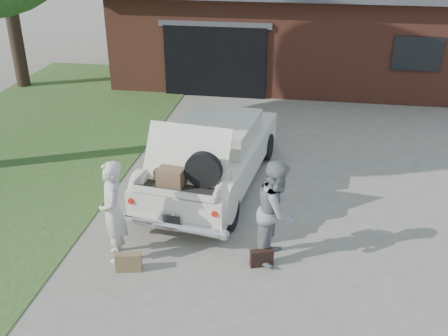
# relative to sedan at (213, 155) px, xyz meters

# --- Properties ---
(ground) EXTENTS (90.00, 90.00, 0.00)m
(ground) POSITION_rel_sedan_xyz_m (0.47, -1.97, -0.71)
(ground) COLOR gray
(ground) RESTS_ON ground
(grass_strip) EXTENTS (6.00, 16.00, 0.02)m
(grass_strip) POSITION_rel_sedan_xyz_m (-5.03, 1.03, -0.70)
(grass_strip) COLOR #2D4C1E
(grass_strip) RESTS_ON ground
(house) EXTENTS (12.80, 7.80, 3.30)m
(house) POSITION_rel_sedan_xyz_m (1.45, 9.50, 0.96)
(house) COLOR brown
(house) RESTS_ON ground
(sedan) EXTENTS (2.44, 5.03, 1.86)m
(sedan) POSITION_rel_sedan_xyz_m (0.00, 0.00, 0.00)
(sedan) COLOR silver
(sedan) RESTS_ON ground
(woman_left) EXTENTS (0.65, 0.77, 1.78)m
(woman_left) POSITION_rel_sedan_xyz_m (-1.14, -2.85, 0.18)
(woman_left) COLOR beige
(woman_left) RESTS_ON ground
(woman_right) EXTENTS (0.82, 0.98, 1.79)m
(woman_right) POSITION_rel_sedan_xyz_m (1.52, -2.40, 0.18)
(woman_right) COLOR gray
(woman_right) RESTS_ON ground
(suitcase_left) EXTENTS (0.44, 0.22, 0.33)m
(suitcase_left) POSITION_rel_sedan_xyz_m (-0.82, -3.19, -0.55)
(suitcase_left) COLOR olive
(suitcase_left) RESTS_ON ground
(suitcase_right) EXTENTS (0.40, 0.24, 0.30)m
(suitcase_right) POSITION_rel_sedan_xyz_m (1.32, -2.71, -0.56)
(suitcase_right) COLOR black
(suitcase_right) RESTS_ON ground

